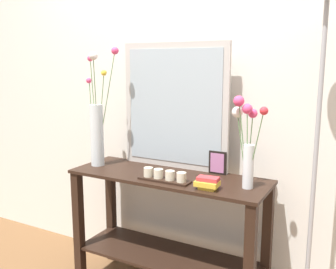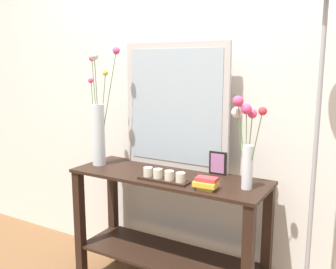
{
  "view_description": "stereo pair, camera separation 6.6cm",
  "coord_description": "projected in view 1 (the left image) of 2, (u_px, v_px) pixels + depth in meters",
  "views": [
    {
      "loc": [
        1.09,
        -1.99,
        1.47
      ],
      "look_at": [
        0.0,
        0.0,
        1.05
      ],
      "focal_mm": 40.58,
      "sensor_mm": 36.0,
      "label": 1
    },
    {
      "loc": [
        1.14,
        -1.95,
        1.47
      ],
      "look_at": [
        0.0,
        0.0,
        1.05
      ],
      "focal_mm": 40.58,
      "sensor_mm": 36.0,
      "label": 2
    }
  ],
  "objects": [
    {
      "name": "wall_back",
      "position": [
        192.0,
        83.0,
        2.54
      ],
      "size": [
        6.4,
        0.08,
        2.7
      ],
      "primitive_type": "cube",
      "color": "silver",
      "rests_on": "ground"
    },
    {
      "name": "console_table",
      "position": [
        168.0,
        220.0,
        2.41
      ],
      "size": [
        1.25,
        0.43,
        0.8
      ],
      "color": "black",
      "rests_on": "ground"
    },
    {
      "name": "mirror_leaning",
      "position": [
        175.0,
        106.0,
        2.46
      ],
      "size": [
        0.74,
        0.03,
        0.81
      ],
      "color": "#B7B2AD",
      "rests_on": "console_table"
    },
    {
      "name": "tall_vase_left",
      "position": [
        97.0,
        126.0,
        2.53
      ],
      "size": [
        0.26,
        0.19,
        0.79
      ],
      "color": "silver",
      "rests_on": "console_table"
    },
    {
      "name": "vase_right",
      "position": [
        247.0,
        139.0,
        2.08
      ],
      "size": [
        0.23,
        0.17,
        0.51
      ],
      "color": "silver",
      "rests_on": "console_table"
    },
    {
      "name": "candle_tray",
      "position": [
        164.0,
        176.0,
        2.22
      ],
      "size": [
        0.32,
        0.09,
        0.07
      ],
      "color": "black",
      "rests_on": "console_table"
    },
    {
      "name": "picture_frame_small",
      "position": [
        217.0,
        163.0,
        2.36
      ],
      "size": [
        0.11,
        0.01,
        0.15
      ],
      "color": "black",
      "rests_on": "console_table"
    },
    {
      "name": "book_stack",
      "position": [
        208.0,
        183.0,
        2.08
      ],
      "size": [
        0.13,
        0.09,
        0.07
      ],
      "color": "gold",
      "rests_on": "console_table"
    },
    {
      "name": "floor_lamp",
      "position": [
        320.0,
        102.0,
        1.87
      ],
      "size": [
        0.24,
        0.24,
        1.91
      ],
      "color": "#9E9EA3",
      "rests_on": "ground"
    }
  ]
}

